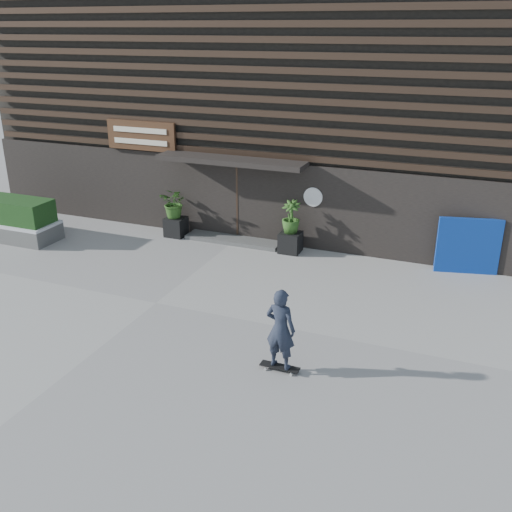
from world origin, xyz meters
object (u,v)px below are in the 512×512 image
at_px(planter_pot_left, 176,227).
at_px(raised_bed, 6,229).
at_px(planter_pot_right, 290,242).
at_px(skateboarder, 280,329).
at_px(blue_tarp, 468,246).

bearing_deg(planter_pot_left, raised_bed, -157.15).
xyz_separation_m(planter_pot_right, skateboarder, (1.84, -6.04, 0.60)).
relative_size(raised_bed, blue_tarp, 2.15).
relative_size(raised_bed, skateboarder, 2.04).
height_order(planter_pot_right, skateboarder, skateboarder).
height_order(planter_pot_left, raised_bed, planter_pot_left).
relative_size(planter_pot_right, blue_tarp, 0.37).
bearing_deg(skateboarder, blue_tarp, 64.57).
bearing_deg(raised_bed, blue_tarp, 9.90).
distance_m(blue_tarp, skateboarder, 7.02).
height_order(raised_bed, skateboarder, skateboarder).
xyz_separation_m(planter_pot_left, planter_pot_right, (3.80, 0.00, 0.00)).
bearing_deg(skateboarder, raised_bed, 159.34).
height_order(planter_pot_left, planter_pot_right, same).
distance_m(planter_pot_left, raised_bed, 5.32).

